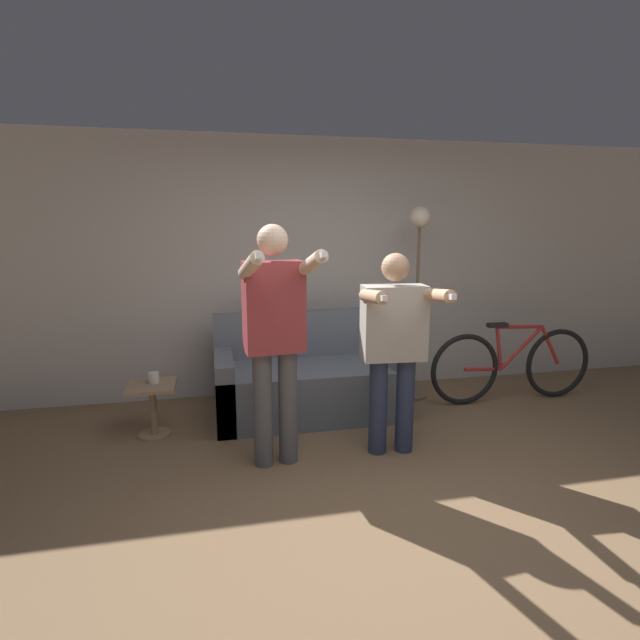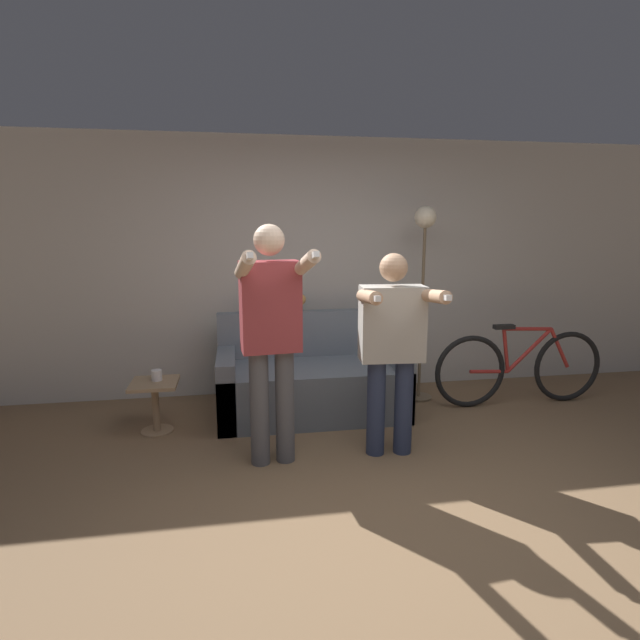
{
  "view_description": "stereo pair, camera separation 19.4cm",
  "coord_description": "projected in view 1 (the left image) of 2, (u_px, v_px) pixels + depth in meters",
  "views": [
    {
      "loc": [
        -1.04,
        -2.56,
        1.76
      ],
      "look_at": [
        -0.19,
        1.33,
        0.98
      ],
      "focal_mm": 28.0,
      "sensor_mm": 36.0,
      "label": 1
    },
    {
      "loc": [
        -0.85,
        -2.6,
        1.76
      ],
      "look_at": [
        -0.19,
        1.33,
        0.98
      ],
      "focal_mm": 28.0,
      "sensor_mm": 36.0,
      "label": 2
    }
  ],
  "objects": [
    {
      "name": "floor_lamp",
      "position": [
        419.0,
        251.0,
        4.86
      ],
      "size": [
        0.27,
        0.27,
        1.92
      ],
      "color": "#756047",
      "rests_on": "ground_plane"
    },
    {
      "name": "couch",
      "position": [
        309.0,
        382.0,
        4.65
      ],
      "size": [
        1.71,
        0.85,
        0.92
      ],
      "color": "slate",
      "rests_on": "ground_plane"
    },
    {
      "name": "wall_back",
      "position": [
        314.0,
        268.0,
        5.16
      ],
      "size": [
        10.0,
        0.05,
        2.6
      ],
      "color": "beige",
      "rests_on": "ground_plane"
    },
    {
      "name": "bicycle",
      "position": [
        512.0,
        365.0,
        4.95
      ],
      "size": [
        1.74,
        0.07,
        0.8
      ],
      "color": "black",
      "rests_on": "ground_plane"
    },
    {
      "name": "person_right",
      "position": [
        394.0,
        340.0,
        3.72
      ],
      "size": [
        0.58,
        0.7,
        1.54
      ],
      "rotation": [
        0.0,
        0.0,
        -0.08
      ],
      "color": "#2D3856",
      "rests_on": "ground_plane"
    },
    {
      "name": "cup",
      "position": [
        154.0,
        378.0,
        4.15
      ],
      "size": [
        0.09,
        0.09,
        0.09
      ],
      "color": "white",
      "rests_on": "side_table"
    },
    {
      "name": "ground_plane",
      "position": [
        398.0,
        519.0,
        3.01
      ],
      "size": [
        16.0,
        16.0,
        0.0
      ],
      "primitive_type": "plane",
      "color": "#846647"
    },
    {
      "name": "side_table",
      "position": [
        153.0,
        399.0,
        4.14
      ],
      "size": [
        0.38,
        0.38,
        0.45
      ],
      "color": "#A38460",
      "rests_on": "ground_plane"
    },
    {
      "name": "person_left",
      "position": [
        275.0,
        330.0,
        3.51
      ],
      "size": [
        0.53,
        0.69,
        1.75
      ],
      "rotation": [
        0.0,
        0.0,
        0.09
      ],
      "color": "#56565B",
      "rests_on": "ground_plane"
    },
    {
      "name": "cat",
      "position": [
        284.0,
        304.0,
        4.79
      ],
      "size": [
        0.44,
        0.14,
        0.17
      ],
      "color": "tan",
      "rests_on": "couch"
    }
  ]
}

